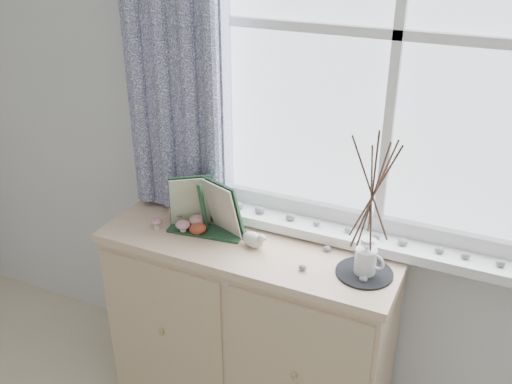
% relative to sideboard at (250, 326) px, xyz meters
% --- Properties ---
extents(sideboard, '(1.20, 0.45, 0.85)m').
position_rel_sideboard_xyz_m(sideboard, '(0.00, 0.00, 0.00)').
color(sideboard, beige).
rests_on(sideboard, ground).
extents(botanical_book, '(0.37, 0.18, 0.25)m').
position_rel_sideboard_xyz_m(botanical_book, '(-0.19, -0.04, 0.55)').
color(botanical_book, '#1E3F27').
rests_on(botanical_book, sideboard).
extents(toadstool_cluster, '(0.22, 0.15, 0.08)m').
position_rel_sideboard_xyz_m(toadstool_cluster, '(-0.30, -0.01, 0.47)').
color(toadstool_cluster, silver).
rests_on(toadstool_cluster, sideboard).
extents(wooden_eggs, '(0.14, 0.18, 0.08)m').
position_rel_sideboard_xyz_m(wooden_eggs, '(-0.25, 0.02, 0.45)').
color(wooden_eggs, tan).
rests_on(wooden_eggs, sideboard).
extents(songbird_figurine, '(0.14, 0.09, 0.07)m').
position_rel_sideboard_xyz_m(songbird_figurine, '(0.03, -0.02, 0.46)').
color(songbird_figurine, white).
rests_on(songbird_figurine, sideboard).
extents(crocheted_doily, '(0.21, 0.21, 0.01)m').
position_rel_sideboard_xyz_m(crocheted_doily, '(0.47, -0.02, 0.43)').
color(crocheted_doily, black).
rests_on(crocheted_doily, sideboard).
extents(twig_pitcher, '(0.27, 0.27, 0.59)m').
position_rel_sideboard_xyz_m(twig_pitcher, '(0.47, -0.02, 0.76)').
color(twig_pitcher, white).
rests_on(twig_pitcher, crocheted_doily).
extents(sideboard_pebbles, '(0.33, 0.23, 0.02)m').
position_rel_sideboard_xyz_m(sideboard_pebbles, '(0.30, 0.00, 0.43)').
color(sideboard_pebbles, gray).
rests_on(sideboard_pebbles, sideboard).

